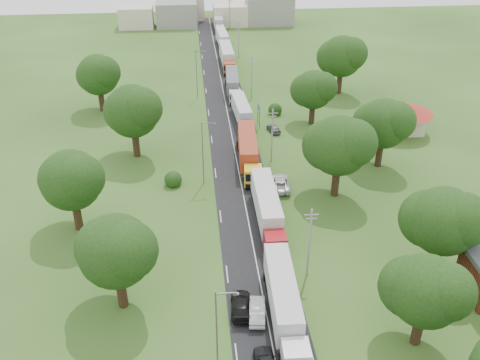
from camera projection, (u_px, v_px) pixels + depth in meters
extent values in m
plane|color=#294818|center=(252.00, 241.00, 66.90)|extent=(260.00, 260.00, 0.00)
cube|color=black|center=(238.00, 166.00, 84.16)|extent=(8.00, 200.00, 0.04)
cylinder|color=slate|center=(259.00, 118.00, 95.50)|extent=(0.12, 0.12, 4.00)
cylinder|color=slate|center=(258.00, 113.00, 97.57)|extent=(0.12, 0.12, 4.00)
cube|color=navy|center=(259.00, 107.00, 95.74)|extent=(0.06, 3.00, 1.00)
cube|color=silver|center=(259.00, 107.00, 95.74)|extent=(0.07, 3.10, 0.06)
cylinder|color=gray|center=(309.00, 243.00, 59.07)|extent=(0.24, 0.24, 9.00)
cube|color=gray|center=(312.00, 215.00, 57.18)|extent=(1.60, 0.10, 0.10)
cube|color=gray|center=(311.00, 219.00, 57.43)|extent=(1.20, 0.10, 0.10)
cylinder|color=gray|center=(272.00, 136.00, 83.23)|extent=(0.24, 0.24, 9.00)
cube|color=gray|center=(273.00, 113.00, 81.34)|extent=(1.60, 0.10, 0.10)
cube|color=gray|center=(273.00, 116.00, 81.59)|extent=(1.20, 0.10, 0.10)
cylinder|color=gray|center=(252.00, 77.00, 107.39)|extent=(0.24, 0.24, 9.00)
cube|color=gray|center=(252.00, 58.00, 105.50)|extent=(1.60, 0.10, 0.10)
cube|color=gray|center=(252.00, 61.00, 105.75)|extent=(1.20, 0.10, 0.10)
cylinder|color=gray|center=(239.00, 39.00, 131.55)|extent=(0.24, 0.24, 9.00)
cube|color=gray|center=(239.00, 24.00, 129.66)|extent=(1.60, 0.10, 0.10)
cube|color=gray|center=(239.00, 26.00, 129.91)|extent=(1.20, 0.10, 0.10)
cylinder|color=gray|center=(230.00, 14.00, 155.71)|extent=(0.24, 0.24, 9.00)
cube|color=gray|center=(230.00, 0.00, 153.82)|extent=(1.60, 0.10, 0.10)
cube|color=gray|center=(230.00, 2.00, 154.06)|extent=(1.20, 0.10, 0.10)
cylinder|color=slate|center=(217.00, 335.00, 46.70)|extent=(0.16, 0.16, 10.00)
cube|color=slate|center=(226.00, 293.00, 44.43)|extent=(1.80, 0.10, 0.10)
cube|color=slate|center=(236.00, 294.00, 44.57)|extent=(0.50, 0.22, 0.15)
cylinder|color=slate|center=(203.00, 154.00, 76.90)|extent=(0.16, 0.16, 10.00)
cube|color=slate|center=(208.00, 123.00, 74.63)|extent=(1.80, 0.10, 0.10)
cube|color=slate|center=(214.00, 124.00, 74.77)|extent=(0.50, 0.22, 0.15)
cylinder|color=slate|center=(197.00, 74.00, 107.10)|extent=(0.16, 0.16, 10.00)
cube|color=slate|center=(200.00, 51.00, 104.83)|extent=(1.80, 0.10, 0.10)
cube|color=slate|center=(204.00, 52.00, 104.97)|extent=(0.50, 0.22, 0.15)
cylinder|color=#382616|center=(418.00, 328.00, 51.57)|extent=(1.04, 1.04, 3.85)
sphere|color=black|center=(426.00, 291.00, 49.24)|extent=(7.00, 7.00, 7.00)
sphere|color=black|center=(445.00, 291.00, 48.10)|extent=(5.50, 5.50, 5.50)
sphere|color=black|center=(410.00, 287.00, 50.48)|extent=(6.00, 6.00, 6.00)
cylinder|color=#382616|center=(435.00, 258.00, 60.61)|extent=(1.08, 1.08, 4.20)
sphere|color=black|center=(444.00, 221.00, 58.05)|extent=(7.70, 7.70, 7.70)
sphere|color=black|center=(462.00, 220.00, 56.80)|extent=(6.05, 6.05, 6.05)
sphere|color=black|center=(428.00, 219.00, 59.42)|extent=(6.60, 6.60, 6.60)
cylinder|color=#382616|center=(336.00, 181.00, 75.47)|extent=(1.12, 1.12, 4.55)
sphere|color=black|center=(339.00, 146.00, 72.69)|extent=(8.40, 8.40, 8.40)
sphere|color=black|center=(353.00, 143.00, 71.33)|extent=(6.60, 6.60, 6.60)
sphere|color=black|center=(328.00, 145.00, 74.18)|extent=(7.20, 7.20, 7.20)
cylinder|color=#382616|center=(379.00, 154.00, 83.20)|extent=(1.08, 1.08, 4.20)
sphere|color=black|center=(384.00, 124.00, 80.65)|extent=(7.70, 7.70, 7.70)
sphere|color=black|center=(396.00, 121.00, 79.40)|extent=(6.05, 6.05, 6.05)
sphere|color=black|center=(373.00, 123.00, 82.02)|extent=(6.60, 6.60, 6.60)
cylinder|color=#382616|center=(312.00, 114.00, 97.38)|extent=(1.04, 1.04, 3.85)
sphere|color=black|center=(314.00, 90.00, 95.05)|extent=(7.00, 7.00, 7.00)
sphere|color=black|center=(322.00, 87.00, 93.92)|extent=(5.50, 5.50, 5.50)
sphere|color=black|center=(307.00, 90.00, 96.30)|extent=(6.00, 6.00, 6.00)
cylinder|color=#382616|center=(339.00, 83.00, 110.89)|extent=(1.12, 1.12, 4.55)
sphere|color=black|center=(342.00, 56.00, 108.11)|extent=(8.40, 8.40, 8.40)
sphere|color=black|center=(351.00, 54.00, 106.75)|extent=(6.60, 6.60, 6.60)
sphere|color=black|center=(334.00, 57.00, 109.61)|extent=(7.20, 7.20, 7.20)
cylinder|color=#382616|center=(121.00, 290.00, 55.99)|extent=(1.08, 1.08, 4.20)
sphere|color=black|center=(116.00, 251.00, 53.43)|extent=(7.70, 7.70, 7.70)
sphere|color=black|center=(128.00, 250.00, 52.18)|extent=(6.05, 6.05, 6.05)
sphere|color=black|center=(107.00, 248.00, 54.80)|extent=(6.60, 6.60, 6.60)
cylinder|color=#382616|center=(77.00, 215.00, 68.35)|extent=(1.08, 1.08, 4.20)
sphere|color=black|center=(71.00, 180.00, 65.80)|extent=(7.70, 7.70, 7.70)
sphere|color=black|center=(80.00, 178.00, 64.55)|extent=(6.05, 6.05, 6.05)
sphere|color=black|center=(65.00, 179.00, 67.17)|extent=(6.60, 6.60, 6.60)
cylinder|color=#382616|center=(136.00, 143.00, 86.02)|extent=(1.12, 1.12, 4.55)
sphere|color=black|center=(133.00, 111.00, 83.24)|extent=(8.40, 8.40, 8.40)
sphere|color=black|center=(141.00, 108.00, 81.88)|extent=(6.60, 6.60, 6.60)
sphere|color=black|center=(126.00, 111.00, 84.73)|extent=(7.20, 7.20, 7.20)
cylinder|color=#382616|center=(102.00, 100.00, 102.70)|extent=(1.08, 1.08, 4.20)
sphere|color=black|center=(98.00, 75.00, 100.14)|extent=(7.70, 7.70, 7.70)
sphere|color=black|center=(104.00, 72.00, 98.90)|extent=(6.05, 6.05, 6.05)
sphere|color=black|center=(94.00, 75.00, 101.51)|extent=(6.60, 6.60, 6.60)
cube|color=beige|center=(401.00, 121.00, 94.27)|extent=(7.00, 5.00, 4.00)
cone|color=maroon|center=(404.00, 106.00, 92.82)|extent=(10.08, 10.08, 1.80)
cube|color=gray|center=(177.00, 14.00, 159.24)|extent=(12.00, 8.00, 7.00)
cube|color=beige|center=(230.00, 15.00, 160.81)|extent=(10.00, 8.00, 6.00)
cube|color=gray|center=(270.00, 11.00, 161.31)|extent=(14.00, 8.00, 8.00)
cube|color=beige|center=(136.00, 17.00, 158.50)|extent=(10.00, 8.00, 6.00)
cube|color=beige|center=(196.00, 6.00, 166.39)|extent=(5.00, 5.00, 8.00)
cube|color=silver|center=(296.00, 357.00, 48.83)|extent=(2.61, 2.61, 2.63)
cube|color=slate|center=(282.00, 307.00, 55.61)|extent=(2.85, 12.18, 0.32)
cube|color=silver|center=(282.00, 292.00, 54.94)|extent=(3.07, 12.50, 3.16)
cylinder|color=black|center=(293.00, 357.00, 50.20)|extent=(2.47, 1.05, 1.05)
cylinder|color=black|center=(277.00, 286.00, 58.92)|extent=(2.47, 1.05, 1.05)
cylinder|color=black|center=(274.00, 276.00, 60.28)|extent=(2.47, 1.05, 1.05)
cube|color=maroon|center=(275.00, 244.00, 63.67)|extent=(2.58, 2.58, 2.68)
cube|color=black|center=(277.00, 248.00, 62.36)|extent=(2.47, 0.03, 1.18)
cube|color=slate|center=(276.00, 258.00, 63.14)|extent=(2.36, 0.26, 0.38)
cube|color=slate|center=(266.00, 215.00, 70.57)|extent=(2.51, 12.34, 0.32)
cube|color=silver|center=(266.00, 202.00, 69.89)|extent=(2.72, 12.66, 3.22)
cylinder|color=black|center=(276.00, 257.00, 63.40)|extent=(2.52, 1.07, 1.07)
cylinder|color=black|center=(274.00, 247.00, 65.07)|extent=(2.52, 1.07, 1.07)
cylinder|color=black|center=(262.00, 202.00, 73.95)|extent=(2.52, 1.07, 1.07)
cylinder|color=black|center=(261.00, 196.00, 75.33)|extent=(2.52, 1.07, 1.07)
cube|color=yellow|center=(253.00, 176.00, 78.04)|extent=(2.75, 2.75, 2.70)
cube|color=black|center=(254.00, 178.00, 76.73)|extent=(2.48, 0.18, 1.19)
cube|color=slate|center=(254.00, 186.00, 77.51)|extent=(2.38, 0.40, 0.38)
cube|color=slate|center=(248.00, 157.00, 84.99)|extent=(3.25, 12.53, 0.32)
cube|color=maroon|center=(247.00, 145.00, 84.30)|extent=(3.49, 12.87, 3.24)
cylinder|color=black|center=(254.00, 186.00, 77.77)|extent=(2.53, 1.08, 1.08)
cylinder|color=black|center=(252.00, 179.00, 79.44)|extent=(2.53, 1.08, 1.08)
cylinder|color=black|center=(245.00, 148.00, 88.38)|extent=(2.53, 1.08, 1.08)
cylinder|color=black|center=(244.00, 144.00, 89.77)|extent=(2.53, 1.08, 1.08)
cube|color=navy|center=(245.00, 128.00, 93.07)|extent=(2.35, 2.35, 2.33)
cube|color=black|center=(246.00, 129.00, 91.93)|extent=(2.14, 0.13, 1.03)
cube|color=slate|center=(246.00, 136.00, 92.61)|extent=(2.06, 0.35, 0.33)
cube|color=slate|center=(241.00, 117.00, 99.08)|extent=(2.69, 10.82, 0.28)
cube|color=#B9B9BE|center=(241.00, 108.00, 98.48)|extent=(2.89, 11.11, 2.80)
cylinder|color=black|center=(246.00, 135.00, 92.83)|extent=(2.19, 0.93, 0.93)
cylinder|color=black|center=(245.00, 131.00, 94.28)|extent=(2.19, 0.93, 0.93)
cylinder|color=black|center=(240.00, 112.00, 102.01)|extent=(2.19, 0.93, 0.93)
cylinder|color=black|center=(239.00, 109.00, 103.22)|extent=(2.19, 0.93, 0.93)
cube|color=silver|center=(235.00, 97.00, 105.97)|extent=(2.45, 2.45, 2.43)
cube|color=black|center=(236.00, 97.00, 104.78)|extent=(2.23, 0.13, 1.07)
cube|color=slate|center=(236.00, 104.00, 105.49)|extent=(2.15, 0.36, 0.34)
cube|color=slate|center=(232.00, 89.00, 112.23)|extent=(2.79, 11.28, 0.29)
cube|color=#515359|center=(232.00, 80.00, 111.61)|extent=(3.00, 11.58, 2.92)
cylinder|color=black|center=(236.00, 103.00, 105.72)|extent=(2.29, 0.97, 0.97)
cylinder|color=black|center=(235.00, 100.00, 107.23)|extent=(2.29, 0.97, 0.97)
cylinder|color=black|center=(231.00, 84.00, 115.29)|extent=(2.29, 0.97, 0.97)
cylinder|color=black|center=(230.00, 82.00, 116.55)|extent=(2.29, 0.97, 0.97)
cube|color=#AE411A|center=(229.00, 68.00, 121.25)|extent=(2.59, 2.59, 2.67)
cube|color=black|center=(230.00, 68.00, 119.95)|extent=(2.45, 0.05, 1.17)
cube|color=slate|center=(230.00, 74.00, 120.72)|extent=(2.35, 0.28, 0.37)
cube|color=slate|center=(227.00, 62.00, 128.12)|extent=(2.62, 12.30, 0.32)
cube|color=#B9B9B9|center=(227.00, 53.00, 127.43)|extent=(2.84, 12.63, 3.20)
cylinder|color=black|center=(229.00, 74.00, 120.98)|extent=(2.51, 1.07, 1.07)
cylinder|color=black|center=(229.00, 71.00, 122.63)|extent=(2.51, 1.07, 1.07)
cylinder|color=black|center=(226.00, 58.00, 131.47)|extent=(2.51, 1.07, 1.07)
cylinder|color=black|center=(225.00, 56.00, 132.85)|extent=(2.51, 1.07, 1.07)
cube|color=#225B26|center=(224.00, 48.00, 135.82)|extent=(2.41, 2.41, 2.40)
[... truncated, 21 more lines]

